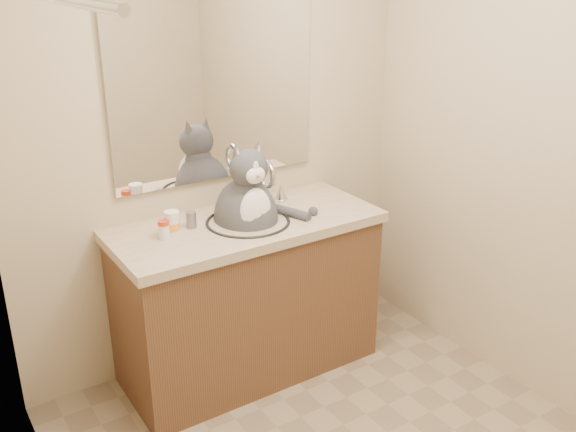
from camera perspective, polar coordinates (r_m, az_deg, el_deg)
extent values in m
cube|color=#C0AE8D|center=(3.29, -6.41, 6.82)|extent=(2.20, 0.01, 2.40)
cube|color=#C0AE8D|center=(1.83, -19.54, -7.01)|extent=(0.01, 2.50, 2.40)
cube|color=#C0AE8D|center=(3.10, 23.72, 4.14)|extent=(0.01, 2.50, 2.40)
cube|color=brown|center=(3.36, -3.57, -7.55)|extent=(1.30, 0.55, 0.80)
cube|color=#CDB593|center=(3.17, -3.75, -0.85)|extent=(1.34, 0.59, 0.05)
torus|color=black|center=(3.15, -3.58, -0.51)|extent=(0.42, 0.42, 0.02)
ellipsoid|color=white|center=(3.18, -3.55, -1.80)|extent=(0.40, 0.40, 0.15)
cylinder|color=silver|center=(3.33, -2.53, 2.59)|extent=(0.03, 0.03, 0.18)
torus|color=silver|center=(3.25, -1.97, 3.77)|extent=(0.03, 0.16, 0.16)
cone|color=silver|center=(3.41, -0.63, 2.19)|extent=(0.06, 0.06, 0.08)
cube|color=white|center=(3.22, -6.44, 11.05)|extent=(1.10, 0.02, 0.90)
cube|color=beige|center=(2.03, -18.03, -10.44)|extent=(0.01, 1.20, 1.90)
ellipsoid|color=#414146|center=(3.19, -3.75, -0.26)|extent=(0.34, 0.37, 0.42)
ellipsoid|color=white|center=(3.07, -2.91, 0.16)|extent=(0.18, 0.11, 0.26)
ellipsoid|color=#414146|center=(3.05, -3.50, 4.30)|extent=(0.21, 0.18, 0.18)
ellipsoid|color=white|center=(2.99, -2.90, 3.63)|extent=(0.10, 0.06, 0.08)
sphere|color=#D88C8C|center=(2.96, -2.66, 3.61)|extent=(0.02, 0.02, 0.02)
cone|color=#414146|center=(3.02, -4.58, 5.78)|extent=(0.09, 0.07, 0.09)
cone|color=#414146|center=(3.06, -2.73, 6.05)|extent=(0.09, 0.07, 0.09)
cylinder|color=#414146|center=(3.22, -0.14, 0.44)|extent=(0.14, 0.28, 0.05)
cylinder|color=white|center=(3.00, -10.96, -1.39)|extent=(0.07, 0.07, 0.07)
cylinder|color=red|center=(2.98, -11.02, -0.60)|extent=(0.07, 0.07, 0.02)
cylinder|color=white|center=(3.02, -10.24, -0.88)|extent=(0.09, 0.09, 0.10)
cylinder|color=orange|center=(3.02, -10.24, -0.88)|extent=(0.09, 0.09, 0.04)
cylinder|color=white|center=(3.00, -10.31, 0.18)|extent=(0.09, 0.09, 0.02)
cylinder|color=slate|center=(3.10, -8.60, -0.35)|extent=(0.05, 0.05, 0.08)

